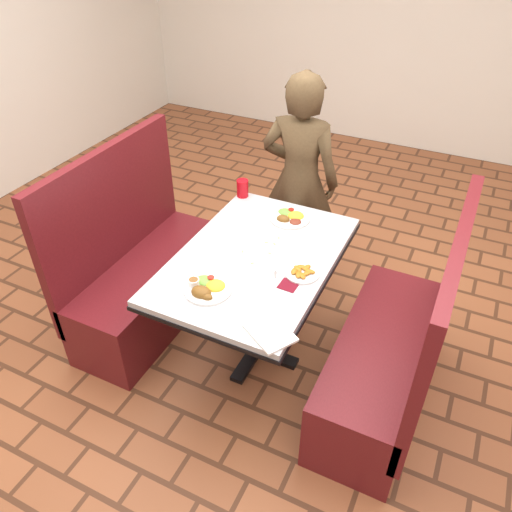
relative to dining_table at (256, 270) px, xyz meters
name	(u,v)px	position (x,y,z in m)	size (l,w,h in m)	color
room	(256,24)	(0.00, 0.00, 1.26)	(7.00, 7.04, 2.82)	#955331
dining_table	(256,270)	(0.00, 0.00, 0.00)	(0.81, 1.21, 0.75)	silver
booth_bench_left	(145,276)	(-0.80, 0.00, -0.32)	(0.47, 1.20, 1.17)	maroon
booth_bench_right	(390,358)	(0.80, 0.00, -0.32)	(0.47, 1.20, 1.17)	maroon
diner_person	(299,181)	(-0.11, 0.91, 0.09)	(0.54, 0.36, 1.49)	brown
near_dinner_plate	(207,286)	(-0.09, -0.36, 0.12)	(0.24, 0.24, 0.07)	white
far_dinner_plate	(290,216)	(0.02, 0.42, 0.12)	(0.24, 0.24, 0.06)	white
plantain_plate	(302,272)	(0.28, -0.04, 0.11)	(0.18, 0.18, 0.03)	white
maroon_napkin	(289,285)	(0.25, -0.15, 0.10)	(0.09, 0.09, 0.00)	maroon
spoon_utensil	(274,279)	(0.17, -0.14, 0.10)	(0.01, 0.13, 0.00)	silver
red_tumbler	(243,188)	(-0.36, 0.55, 0.15)	(0.07, 0.07, 0.11)	red
paper_napkin	(270,333)	(0.31, -0.50, 0.10)	(0.22, 0.16, 0.01)	white
knife_utensil	(201,292)	(-0.11, -0.40, 0.11)	(0.01, 0.16, 0.00)	silver
fork_utensil	(213,288)	(-0.07, -0.34, 0.10)	(0.01, 0.13, 0.00)	silver
lettuce_shreds	(267,252)	(0.04, 0.06, 0.10)	(0.28, 0.32, 0.00)	#7BB648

